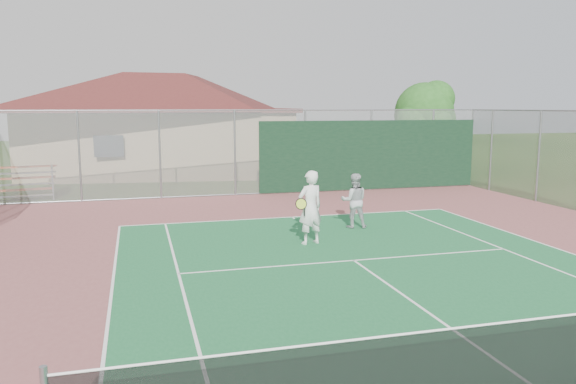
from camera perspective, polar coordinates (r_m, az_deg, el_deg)
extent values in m
cube|color=black|center=(8.15, 24.35, -14.87)|extent=(11.77, 0.04, 0.96)
cylinder|color=white|center=(7.97, 24.58, -11.56)|extent=(11.77, 0.03, 0.03)
cylinder|color=gray|center=(22.86, -20.42, 3.38)|extent=(0.08, 0.08, 3.50)
cylinder|color=gray|center=(22.79, -12.88, 3.69)|extent=(0.08, 0.08, 3.50)
cylinder|color=gray|center=(23.10, -5.41, 3.94)|extent=(0.08, 0.08, 3.50)
cylinder|color=gray|center=(23.79, 1.74, 4.11)|extent=(0.08, 0.08, 3.50)
cylinder|color=gray|center=(24.83, 8.40, 4.22)|extent=(0.08, 0.08, 3.50)
cylinder|color=gray|center=(26.17, 14.45, 4.26)|extent=(0.08, 0.08, 3.50)
cylinder|color=gray|center=(27.21, 18.12, 4.26)|extent=(0.08, 0.08, 3.50)
cylinder|color=gray|center=(23.21, -3.02, 8.31)|extent=(20.00, 0.05, 0.05)
cylinder|color=gray|center=(23.49, -2.95, -0.13)|extent=(20.00, 0.05, 0.05)
cube|color=#999EA0|center=(23.29, -2.98, 4.01)|extent=(20.00, 0.02, 3.50)
cube|color=black|center=(24.80, 8.43, 3.75)|extent=(10.00, 0.04, 3.00)
cylinder|color=gray|center=(25.98, 19.93, 3.98)|extent=(0.08, 0.08, 3.50)
cylinder|color=gray|center=(23.59, 24.11, 3.32)|extent=(0.08, 0.08, 3.50)
cube|color=#999EA0|center=(23.59, 24.11, 3.32)|extent=(0.02, 9.00, 3.50)
cube|color=tan|center=(32.23, -12.39, 5.00)|extent=(14.53, 10.64, 3.37)
cube|color=#582320|center=(32.17, -12.49, 8.10)|extent=(15.15, 11.26, 0.20)
pyramid|color=#582320|center=(32.22, -12.61, 11.60)|extent=(15.98, 11.70, 2.02)
cube|color=black|center=(27.98, -7.27, 3.56)|extent=(1.01, 0.06, 2.36)
cube|color=#B74E2A|center=(24.54, -26.59, 0.14)|extent=(3.37, 0.77, 0.06)
cube|color=#B2B5BA|center=(24.30, -26.68, -0.47)|extent=(3.37, 0.74, 0.04)
cube|color=#B74E2A|center=(25.10, -26.38, 1.23)|extent=(3.37, 0.77, 0.06)
cube|color=#B2B5BA|center=(24.85, -26.46, 0.64)|extent=(3.37, 0.74, 0.04)
cube|color=#B74E2A|center=(25.66, -26.18, 2.27)|extent=(3.37, 0.77, 0.06)
cube|color=#B2B5BA|center=(25.40, -26.26, 1.70)|extent=(3.37, 0.74, 0.04)
cube|color=#B2B5BA|center=(24.86, -22.81, 1.00)|extent=(0.34, 2.01, 1.23)
cylinder|color=#341D12|center=(30.15, 13.52, 4.01)|extent=(0.34, 0.34, 2.63)
sphere|color=#1F541A|center=(30.06, 13.66, 7.93)|extent=(3.00, 3.00, 3.00)
sphere|color=#1F541A|center=(30.73, 14.77, 7.20)|extent=(2.06, 2.06, 2.06)
sphere|color=#1F541A|center=(29.38, 12.69, 7.04)|extent=(1.88, 1.88, 1.88)
sphere|color=#1F541A|center=(29.43, 14.74, 6.79)|extent=(1.69, 1.69, 1.69)
sphere|color=#1F541A|center=(30.59, 12.50, 7.63)|extent=(1.88, 1.88, 1.88)
sphere|color=#1F541A|center=(30.17, 14.83, 9.14)|extent=(1.88, 1.88, 1.88)
imported|color=silver|center=(14.85, 2.27, -1.65)|extent=(0.82, 0.65, 1.97)
imported|color=#A8ABAE|center=(16.99, 6.73, -0.94)|extent=(0.93, 0.80, 1.65)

